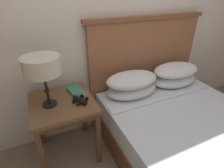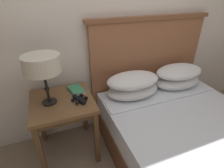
{
  "view_description": "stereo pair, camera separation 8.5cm",
  "coord_description": "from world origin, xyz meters",
  "px_view_note": "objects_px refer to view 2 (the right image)",
  "views": [
    {
      "loc": [
        -0.79,
        -0.66,
        1.59
      ],
      "look_at": [
        -0.16,
        0.71,
        0.77
      ],
      "focal_mm": 28.0,
      "sensor_mm": 36.0,
      "label": 1
    },
    {
      "loc": [
        -0.71,
        -0.7,
        1.59
      ],
      "look_at": [
        -0.16,
        0.71,
        0.77
      ],
      "focal_mm": 28.0,
      "sensor_mm": 36.0,
      "label": 2
    }
  ],
  "objects_px": {
    "bed": "(183,131)",
    "book_on_nightstand": "(76,90)",
    "nightstand": "(63,108)",
    "table_lamp": "(42,65)",
    "binoculars_pair": "(79,99)"
  },
  "relations": [
    {
      "from": "bed",
      "to": "book_on_nightstand",
      "type": "bearing_deg",
      "value": 147.87
    },
    {
      "from": "table_lamp",
      "to": "book_on_nightstand",
      "type": "bearing_deg",
      "value": 21.95
    },
    {
      "from": "bed",
      "to": "binoculars_pair",
      "type": "distance_m",
      "value": 1.09
    },
    {
      "from": "nightstand",
      "to": "table_lamp",
      "type": "bearing_deg",
      "value": -178.22
    },
    {
      "from": "bed",
      "to": "book_on_nightstand",
      "type": "height_order",
      "value": "bed"
    },
    {
      "from": "nightstand",
      "to": "table_lamp",
      "type": "xyz_separation_m",
      "value": [
        -0.11,
        -0.0,
        0.46
      ]
    },
    {
      "from": "bed",
      "to": "book_on_nightstand",
      "type": "distance_m",
      "value": 1.16
    },
    {
      "from": "bed",
      "to": "book_on_nightstand",
      "type": "relative_size",
      "value": 7.96
    },
    {
      "from": "book_on_nightstand",
      "to": "binoculars_pair",
      "type": "bearing_deg",
      "value": -91.6
    },
    {
      "from": "table_lamp",
      "to": "nightstand",
      "type": "bearing_deg",
      "value": 1.78
    },
    {
      "from": "nightstand",
      "to": "binoculars_pair",
      "type": "bearing_deg",
      "value": -28.48
    },
    {
      "from": "book_on_nightstand",
      "to": "binoculars_pair",
      "type": "height_order",
      "value": "binoculars_pair"
    },
    {
      "from": "table_lamp",
      "to": "binoculars_pair",
      "type": "height_order",
      "value": "table_lamp"
    },
    {
      "from": "bed",
      "to": "book_on_nightstand",
      "type": "xyz_separation_m",
      "value": [
        -0.94,
        0.59,
        0.36
      ]
    },
    {
      "from": "table_lamp",
      "to": "book_on_nightstand",
      "type": "relative_size",
      "value": 2.01
    }
  ]
}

